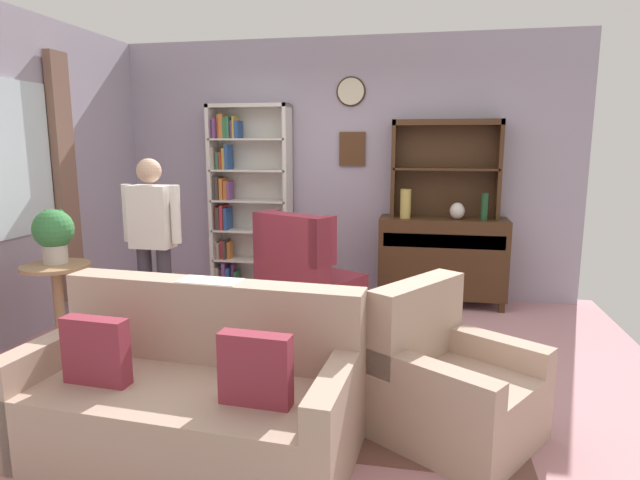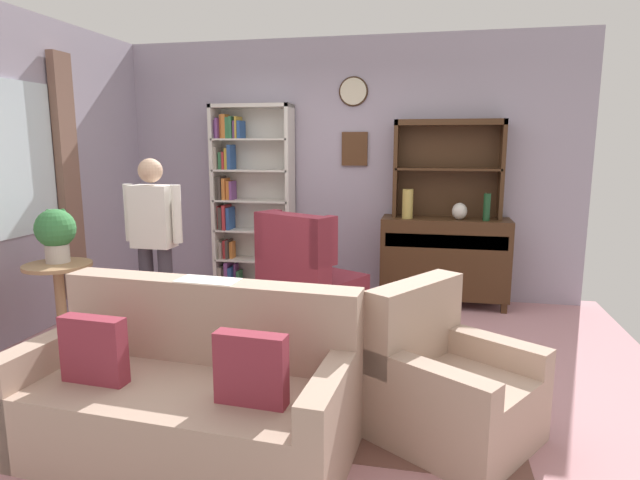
% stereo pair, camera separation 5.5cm
% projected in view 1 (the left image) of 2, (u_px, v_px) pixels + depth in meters
% --- Properties ---
extents(ground_plane, '(5.40, 4.60, 0.02)m').
position_uv_depth(ground_plane, '(302.00, 367.00, 4.08)').
color(ground_plane, '#C68C93').
extents(wall_back, '(5.00, 0.09, 2.80)m').
position_uv_depth(wall_back, '(345.00, 169.00, 5.88)').
color(wall_back, '#A399AD').
rests_on(wall_back, ground_plane).
extents(area_rug, '(2.58, 1.75, 0.01)m').
position_uv_depth(area_rug, '(320.00, 385.00, 3.75)').
color(area_rug, brown).
rests_on(area_rug, ground_plane).
extents(bookshelf, '(0.90, 0.30, 2.10)m').
position_uv_depth(bookshelf, '(244.00, 201.00, 5.98)').
color(bookshelf, silver).
rests_on(bookshelf, ground_plane).
extents(sideboard, '(1.30, 0.45, 0.92)m').
position_uv_depth(sideboard, '(442.00, 257.00, 5.58)').
color(sideboard, '#422816').
rests_on(sideboard, ground_plane).
extents(sideboard_hutch, '(1.10, 0.26, 1.00)m').
position_uv_depth(sideboard_hutch, '(446.00, 155.00, 5.50)').
color(sideboard_hutch, '#422816').
rests_on(sideboard_hutch, sideboard).
extents(vase_tall, '(0.11, 0.11, 0.30)m').
position_uv_depth(vase_tall, '(406.00, 204.00, 5.48)').
color(vase_tall, tan).
rests_on(vase_tall, sideboard).
extents(vase_round, '(0.15, 0.15, 0.17)m').
position_uv_depth(vase_round, '(457.00, 211.00, 5.40)').
color(vase_round, beige).
rests_on(vase_round, sideboard).
extents(bottle_wine, '(0.07, 0.07, 0.27)m').
position_uv_depth(bottle_wine, '(484.00, 207.00, 5.32)').
color(bottle_wine, '#194223').
rests_on(bottle_wine, sideboard).
extents(couch_floral, '(1.85, 0.97, 0.90)m').
position_uv_depth(couch_floral, '(192.00, 397.00, 2.91)').
color(couch_floral, tan).
rests_on(couch_floral, ground_plane).
extents(armchair_floral, '(1.06, 1.05, 0.88)m').
position_uv_depth(armchair_floral, '(452.00, 389.00, 3.06)').
color(armchair_floral, tan).
rests_on(armchair_floral, ground_plane).
extents(wingback_chair, '(1.06, 1.07, 1.05)m').
position_uv_depth(wingback_chair, '(306.00, 281.00, 5.08)').
color(wingback_chair, maroon).
rests_on(wingback_chair, ground_plane).
extents(plant_stand, '(0.52, 0.52, 0.74)m').
position_uv_depth(plant_stand, '(59.00, 299.00, 4.25)').
color(plant_stand, '#A87F56').
rests_on(plant_stand, ground_plane).
extents(potted_plant_large, '(0.31, 0.31, 0.43)m').
position_uv_depth(potted_plant_large, '(54.00, 232.00, 4.22)').
color(potted_plant_large, beige).
rests_on(potted_plant_large, plant_stand).
extents(person_reading, '(0.52, 0.21, 1.56)m').
position_uv_depth(person_reading, '(153.00, 237.00, 4.45)').
color(person_reading, '#38333D').
rests_on(person_reading, ground_plane).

